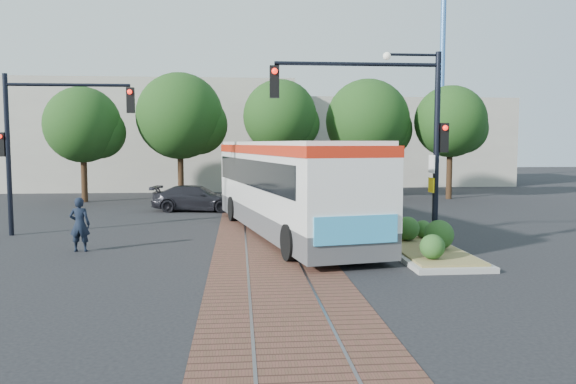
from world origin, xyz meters
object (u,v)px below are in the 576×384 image
(traffic_island, at_px, (427,244))
(officer, at_px, (80,224))
(parked_car, at_px, (197,198))
(signal_pole_main, at_px, (398,120))
(signal_pole_left, at_px, (39,132))
(city_bus, at_px, (287,183))

(traffic_island, relative_size, officer, 2.99)
(parked_car, bearing_deg, signal_pole_main, -141.09)
(signal_pole_main, distance_m, officer, 10.51)
(signal_pole_left, bearing_deg, parked_car, 53.33)
(parked_car, bearing_deg, city_bus, -144.14)
(officer, relative_size, parked_car, 0.39)
(city_bus, height_order, parked_car, city_bus)
(signal_pole_main, relative_size, officer, 3.45)
(officer, bearing_deg, city_bus, -155.73)
(signal_pole_left, height_order, officer, signal_pole_left)
(traffic_island, relative_size, signal_pole_main, 0.87)
(city_bus, relative_size, parked_car, 2.98)
(traffic_island, height_order, signal_pole_left, signal_pole_left)
(city_bus, distance_m, officer, 7.53)
(signal_pole_left, distance_m, parked_car, 9.35)
(signal_pole_main, height_order, parked_car, signal_pole_main)
(officer, bearing_deg, parked_car, -104.05)
(signal_pole_main, height_order, signal_pole_left, signal_pole_main)
(signal_pole_left, bearing_deg, traffic_island, -20.36)
(parked_car, bearing_deg, traffic_island, -137.98)
(city_bus, bearing_deg, traffic_island, -58.69)
(signal_pole_main, bearing_deg, officer, 172.32)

